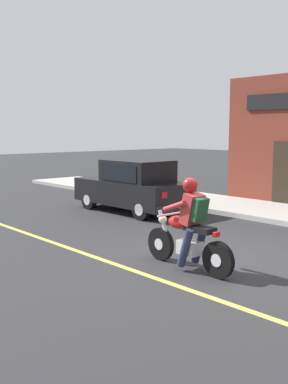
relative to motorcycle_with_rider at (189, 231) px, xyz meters
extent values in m
plane|color=#2B2B2D|center=(1.00, -0.08, -0.68)|extent=(80.00, 80.00, 0.00)
cube|color=#ADAAA3|center=(5.77, 2.92, -0.61)|extent=(2.60, 22.00, 0.14)
cube|color=#D1C64C|center=(-0.80, 2.92, -0.67)|extent=(0.12, 19.80, 0.01)
cube|color=#2D2319|center=(7.05, 2.28, 0.37)|extent=(0.04, 0.90, 2.10)
cylinder|color=black|center=(0.02, 0.72, -0.37)|extent=(0.12, 0.62, 0.62)
cylinder|color=silver|center=(0.02, 0.72, -0.37)|extent=(0.13, 0.22, 0.22)
cylinder|color=black|center=(-0.03, -0.68, -0.37)|extent=(0.12, 0.62, 0.62)
cylinder|color=silver|center=(-0.03, -0.68, -0.37)|extent=(0.13, 0.22, 0.22)
cube|color=silver|center=(0.00, -0.03, -0.29)|extent=(0.29, 0.41, 0.24)
ellipsoid|color=#B21919|center=(0.01, 0.22, 0.12)|extent=(0.32, 0.53, 0.24)
cube|color=black|center=(-0.01, -0.26, 0.08)|extent=(0.28, 0.57, 0.10)
cylinder|color=silver|center=(0.02, 0.62, -0.05)|extent=(0.08, 0.33, 0.68)
cylinder|color=silver|center=(0.02, 0.50, 0.23)|extent=(0.56, 0.06, 0.04)
sphere|color=silver|center=(0.02, 0.67, 0.11)|extent=(0.16, 0.16, 0.16)
cylinder|color=silver|center=(0.14, -0.43, -0.39)|extent=(0.10, 0.55, 0.08)
cube|color=red|center=(-0.02, -0.63, 0.05)|extent=(0.12, 0.06, 0.08)
cylinder|color=#282D4C|center=(-0.19, -0.09, -0.25)|extent=(0.15, 0.35, 0.71)
cylinder|color=#282D4C|center=(0.17, -0.10, -0.25)|extent=(0.15, 0.35, 0.71)
cube|color=#B23333|center=(0.00, -0.08, 0.40)|extent=(0.35, 0.34, 0.57)
cylinder|color=#B23333|center=(-0.20, 0.17, 0.44)|extent=(0.11, 0.52, 0.26)
cylinder|color=#B23333|center=(0.20, 0.15, 0.44)|extent=(0.11, 0.52, 0.26)
sphere|color=#A51919|center=(0.00, -0.02, 0.81)|extent=(0.26, 0.26, 0.26)
cube|color=#1E4728|center=(-0.01, -0.24, 0.42)|extent=(0.29, 0.25, 0.42)
cylinder|color=black|center=(2.27, 6.21, -0.38)|extent=(0.19, 0.60, 0.60)
cylinder|color=silver|center=(2.27, 6.21, -0.38)|extent=(0.20, 0.33, 0.33)
cylinder|color=black|center=(3.71, 6.23, -0.38)|extent=(0.19, 0.60, 0.60)
cylinder|color=silver|center=(3.71, 6.23, -0.38)|extent=(0.20, 0.33, 0.33)
cylinder|color=black|center=(2.30, 3.81, -0.38)|extent=(0.19, 0.60, 0.60)
cylinder|color=silver|center=(2.30, 3.81, -0.38)|extent=(0.20, 0.33, 0.33)
cylinder|color=black|center=(3.74, 3.83, -0.38)|extent=(0.19, 0.60, 0.60)
cylinder|color=silver|center=(3.74, 3.83, -0.38)|extent=(0.20, 0.33, 0.33)
cube|color=black|center=(3.00, 5.02, -0.08)|extent=(1.69, 3.72, 0.70)
cube|color=black|center=(3.01, 4.77, 0.56)|extent=(1.46, 1.92, 0.66)
cube|color=black|center=(3.00, 5.64, 0.51)|extent=(1.33, 0.36, 0.51)
cube|color=black|center=(2.28, 4.76, 0.54)|extent=(0.05, 1.52, 0.46)
cube|color=black|center=(3.73, 4.78, 0.54)|extent=(0.05, 1.52, 0.46)
cube|color=silver|center=(2.47, 6.87, 0.04)|extent=(0.24, 0.04, 0.14)
cube|color=red|center=(2.52, 3.15, 0.06)|extent=(0.20, 0.04, 0.16)
cube|color=silver|center=(3.49, 6.89, 0.04)|extent=(0.24, 0.04, 0.14)
cube|color=red|center=(3.54, 3.17, 0.06)|extent=(0.20, 0.04, 0.16)
cube|color=#28282B|center=(2.98, 6.85, -0.33)|extent=(1.61, 0.14, 0.20)
cube|color=#28282B|center=(3.03, 3.19, -0.33)|extent=(1.61, 0.14, 0.20)
camera|label=1|loc=(-5.74, -5.16, 1.73)|focal=42.00mm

